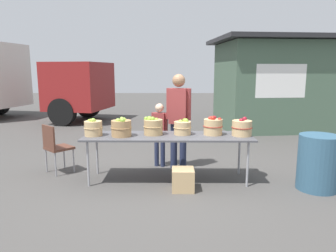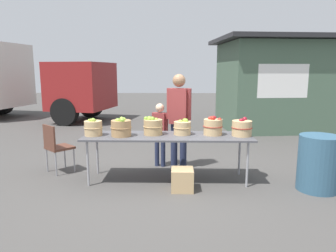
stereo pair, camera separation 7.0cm
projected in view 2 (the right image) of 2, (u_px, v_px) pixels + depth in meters
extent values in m
plane|color=#474442|center=(168.00, 180.00, 5.18)|extent=(40.00, 40.00, 0.00)
cube|color=#4C4C51|center=(168.00, 136.00, 5.05)|extent=(2.70, 0.76, 0.03)
cylinder|color=#99999E|center=(88.00, 164.00, 4.85)|extent=(0.04, 0.04, 0.72)
cylinder|color=#99999E|center=(247.00, 165.00, 4.79)|extent=(0.04, 0.04, 0.72)
cylinder|color=#99999E|center=(97.00, 153.00, 5.44)|extent=(0.04, 0.04, 0.72)
cylinder|color=#99999E|center=(239.00, 154.00, 5.38)|extent=(0.04, 0.04, 0.72)
cylinder|color=tan|center=(93.00, 128.00, 5.02)|extent=(0.28, 0.28, 0.24)
torus|color=tan|center=(93.00, 127.00, 5.02)|extent=(0.30, 0.30, 0.01)
sphere|color=#9EC647|center=(93.00, 120.00, 4.96)|extent=(0.07, 0.07, 0.07)
sphere|color=#8CB738|center=(91.00, 121.00, 4.99)|extent=(0.07, 0.07, 0.07)
sphere|color=#9EC647|center=(90.00, 121.00, 5.04)|extent=(0.07, 0.07, 0.07)
sphere|color=#9EC647|center=(94.00, 121.00, 5.02)|extent=(0.07, 0.07, 0.07)
cylinder|color=#A87F51|center=(121.00, 128.00, 4.97)|extent=(0.32, 0.32, 0.25)
torus|color=#A87F51|center=(121.00, 127.00, 4.97)|extent=(0.34, 0.34, 0.01)
sphere|color=#9EC647|center=(122.00, 119.00, 5.00)|extent=(0.07, 0.07, 0.07)
sphere|color=#7AA833|center=(122.00, 121.00, 4.84)|extent=(0.08, 0.08, 0.08)
sphere|color=#9EC647|center=(122.00, 119.00, 4.95)|extent=(0.07, 0.07, 0.07)
sphere|color=#9EC647|center=(118.00, 121.00, 4.89)|extent=(0.07, 0.07, 0.07)
sphere|color=#9EC647|center=(124.00, 119.00, 4.99)|extent=(0.07, 0.07, 0.07)
cylinder|color=tan|center=(153.00, 127.00, 5.09)|extent=(0.30, 0.30, 0.25)
torus|color=tan|center=(153.00, 126.00, 5.08)|extent=(0.32, 0.32, 0.01)
sphere|color=#8CB738|center=(153.00, 120.00, 5.08)|extent=(0.07, 0.07, 0.07)
sphere|color=#8CB738|center=(150.00, 119.00, 5.06)|extent=(0.08, 0.08, 0.08)
sphere|color=#8CB738|center=(156.00, 120.00, 5.09)|extent=(0.06, 0.06, 0.06)
sphere|color=#8CB738|center=(149.00, 119.00, 5.14)|extent=(0.08, 0.08, 0.08)
sphere|color=#7AA833|center=(153.00, 119.00, 5.06)|extent=(0.08, 0.08, 0.08)
sphere|color=#7AA833|center=(146.00, 119.00, 5.08)|extent=(0.08, 0.08, 0.08)
cylinder|color=tan|center=(182.00, 128.00, 5.09)|extent=(0.27, 0.27, 0.21)
torus|color=tan|center=(182.00, 127.00, 5.09)|extent=(0.29, 0.29, 0.01)
sphere|color=#7AA833|center=(186.00, 122.00, 5.10)|extent=(0.07, 0.07, 0.07)
sphere|color=#8CB738|center=(186.00, 121.00, 5.10)|extent=(0.08, 0.08, 0.08)
sphere|color=#7AA833|center=(184.00, 121.00, 5.14)|extent=(0.07, 0.07, 0.07)
sphere|color=#7AA833|center=(184.00, 120.00, 5.13)|extent=(0.07, 0.07, 0.07)
sphere|color=#9EC647|center=(180.00, 122.00, 5.09)|extent=(0.07, 0.07, 0.07)
cylinder|color=tan|center=(213.00, 127.00, 5.07)|extent=(0.30, 0.30, 0.26)
torus|color=maroon|center=(213.00, 126.00, 5.06)|extent=(0.32, 0.32, 0.01)
sphere|color=#B22319|center=(213.00, 118.00, 5.05)|extent=(0.08, 0.08, 0.08)
sphere|color=maroon|center=(214.00, 118.00, 5.13)|extent=(0.08, 0.08, 0.08)
sphere|color=#B22319|center=(210.00, 119.00, 5.06)|extent=(0.08, 0.08, 0.08)
sphere|color=#B22319|center=(219.00, 120.00, 5.02)|extent=(0.07, 0.07, 0.07)
sphere|color=#B22319|center=(213.00, 118.00, 5.00)|extent=(0.08, 0.08, 0.08)
cylinder|color=tan|center=(242.00, 128.00, 4.99)|extent=(0.31, 0.31, 0.24)
torus|color=maroon|center=(242.00, 128.00, 4.99)|extent=(0.33, 0.33, 0.01)
sphere|color=maroon|center=(242.00, 121.00, 4.97)|extent=(0.07, 0.07, 0.07)
sphere|color=maroon|center=(241.00, 121.00, 4.94)|extent=(0.07, 0.07, 0.07)
sphere|color=#B22319|center=(242.00, 121.00, 5.06)|extent=(0.08, 0.08, 0.08)
sphere|color=maroon|center=(245.00, 119.00, 5.06)|extent=(0.08, 0.08, 0.08)
cylinder|color=#262D4C|center=(183.00, 146.00, 5.70)|extent=(0.12, 0.12, 0.84)
cylinder|color=#262D4C|center=(174.00, 146.00, 5.75)|extent=(0.12, 0.12, 0.84)
cube|color=maroon|center=(179.00, 106.00, 5.60)|extent=(0.37, 0.31, 0.63)
sphere|color=#936B4C|center=(179.00, 81.00, 5.52)|extent=(0.23, 0.23, 0.23)
cylinder|color=maroon|center=(189.00, 104.00, 5.54)|extent=(0.09, 0.09, 0.56)
cylinder|color=maroon|center=(169.00, 104.00, 5.65)|extent=(0.09, 0.09, 0.56)
cylinder|color=#262D4C|center=(163.00, 151.00, 5.85)|extent=(0.08, 0.08, 0.58)
cylinder|color=#262D4C|center=(157.00, 151.00, 5.89)|extent=(0.08, 0.08, 0.58)
cube|color=maroon|center=(160.00, 124.00, 5.78)|extent=(0.25, 0.21, 0.44)
sphere|color=beige|center=(160.00, 108.00, 5.73)|extent=(0.16, 0.16, 0.16)
cylinder|color=maroon|center=(166.00, 124.00, 5.74)|extent=(0.06, 0.06, 0.39)
cylinder|color=maroon|center=(153.00, 123.00, 5.81)|extent=(0.06, 0.06, 0.39)
cube|color=maroon|center=(82.00, 86.00, 10.94)|extent=(2.16, 2.40, 1.60)
cube|color=black|center=(104.00, 77.00, 10.70)|extent=(0.37, 1.74, 0.80)
cylinder|color=black|center=(91.00, 105.00, 12.02)|extent=(0.94, 0.45, 0.90)
cylinder|color=black|center=(65.00, 112.00, 10.19)|extent=(0.94, 0.45, 0.90)
cylinder|color=black|center=(2.00, 103.00, 12.84)|extent=(0.94, 0.45, 0.90)
cube|color=#47604C|center=(273.00, 86.00, 9.59)|extent=(3.24, 2.71, 2.60)
cube|color=#262628|center=(276.00, 40.00, 9.35)|extent=(3.79, 3.26, 0.12)
cube|color=white|center=(283.00, 81.00, 8.38)|extent=(1.40, 0.19, 0.90)
cube|color=brown|center=(60.00, 148.00, 5.52)|extent=(0.57, 0.57, 0.04)
cube|color=brown|center=(49.00, 137.00, 5.36)|extent=(0.31, 0.29, 0.40)
cylinder|color=gray|center=(74.00, 160.00, 5.56)|extent=(0.02, 0.02, 0.42)
cylinder|color=gray|center=(65.00, 156.00, 5.80)|extent=(0.02, 0.02, 0.42)
cylinder|color=gray|center=(56.00, 164.00, 5.33)|extent=(0.02, 0.02, 0.42)
cylinder|color=gray|center=(47.00, 160.00, 5.56)|extent=(0.02, 0.02, 0.42)
cylinder|color=#335972|center=(319.00, 163.00, 4.67)|extent=(0.60, 0.60, 0.84)
cube|color=tan|center=(182.00, 180.00, 4.70)|extent=(0.33, 0.33, 0.33)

